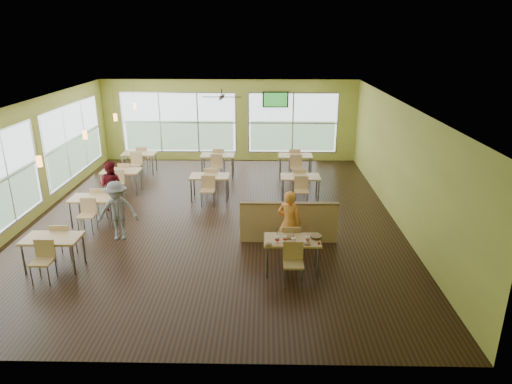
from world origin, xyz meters
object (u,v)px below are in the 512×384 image
half_wall_divider (289,222)px  man_plaid (289,223)px  food_basket (316,237)px  main_table (292,244)px

half_wall_divider → man_plaid: size_ratio=1.54×
half_wall_divider → man_plaid: 0.69m
half_wall_divider → food_basket: (0.51, -1.38, 0.26)m
main_table → food_basket: size_ratio=5.77×
main_table → half_wall_divider: bearing=90.0°
main_table → half_wall_divider: size_ratio=0.63×
main_table → half_wall_divider: (0.00, 1.45, -0.11)m
food_basket → half_wall_divider: bearing=110.3°
food_basket → man_plaid: bearing=125.7°
main_table → man_plaid: size_ratio=0.97×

